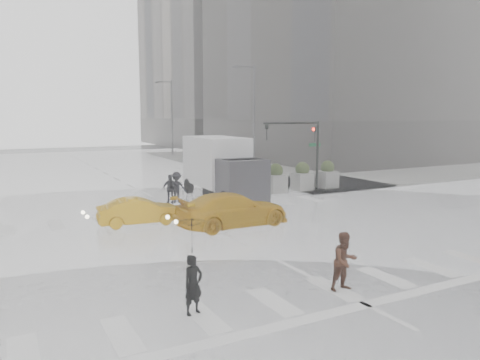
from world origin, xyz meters
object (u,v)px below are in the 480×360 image
pedestrian_brown (345,261)px  box_truck (223,166)px  traffic_signal_pole (305,142)px  taxi_mid (140,211)px

pedestrian_brown → box_truck: bearing=77.5°
traffic_signal_pole → taxi_mid: traffic_signal_pole is taller
pedestrian_brown → box_truck: box_truck is taller
taxi_mid → box_truck: bearing=-50.1°
taxi_mid → traffic_signal_pole: bearing=-66.7°
pedestrian_brown → taxi_mid: 10.87m
pedestrian_brown → taxi_mid: size_ratio=0.45×
taxi_mid → box_truck: size_ratio=0.55×
traffic_signal_pole → box_truck: 5.65m
traffic_signal_pole → pedestrian_brown: (-8.81, -14.22, -2.38)m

